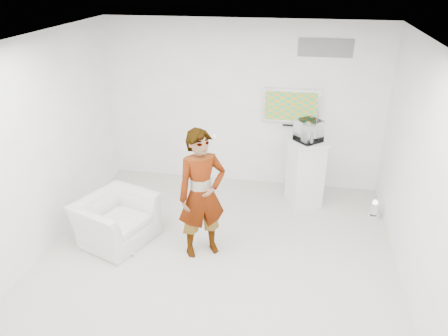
% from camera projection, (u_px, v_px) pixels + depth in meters
% --- Properties ---
extents(room, '(5.01, 5.01, 3.00)m').
position_uv_depth(room, '(217.00, 161.00, 5.62)').
color(room, beige).
rests_on(room, ground).
extents(tv, '(1.00, 0.08, 0.60)m').
position_uv_depth(tv, '(291.00, 106.00, 7.65)').
color(tv, silver).
rests_on(tv, room).
extents(logo_decal, '(0.90, 0.02, 0.30)m').
position_uv_depth(logo_decal, '(326.00, 48.00, 7.18)').
color(logo_decal, slate).
rests_on(logo_decal, room).
extents(person, '(0.82, 0.74, 1.88)m').
position_uv_depth(person, '(202.00, 194.00, 5.98)').
color(person, silver).
rests_on(person, room).
extents(armchair, '(1.25, 1.33, 0.69)m').
position_uv_depth(armchair, '(116.00, 220.00, 6.50)').
color(armchair, silver).
rests_on(armchair, room).
extents(pedestal, '(0.74, 0.74, 1.16)m').
position_uv_depth(pedestal, '(305.00, 173.00, 7.43)').
color(pedestal, silver).
rests_on(pedestal, room).
extents(floor_uplight, '(0.24, 0.24, 0.31)m').
position_uv_depth(floor_uplight, '(374.00, 209.00, 7.15)').
color(floor_uplight, white).
rests_on(floor_uplight, room).
extents(vitrine, '(0.51, 0.51, 0.36)m').
position_uv_depth(vitrine, '(309.00, 131.00, 7.11)').
color(vitrine, silver).
rests_on(vitrine, pedestal).
extents(console, '(0.10, 0.15, 0.20)m').
position_uv_depth(console, '(308.00, 135.00, 7.14)').
color(console, silver).
rests_on(console, pedestal).
extents(wii_remote, '(0.08, 0.14, 0.03)m').
position_uv_depth(wii_remote, '(215.00, 137.00, 5.87)').
color(wii_remote, silver).
rests_on(wii_remote, person).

